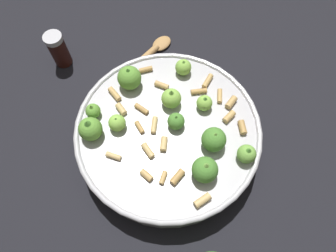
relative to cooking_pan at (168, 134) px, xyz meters
The scene contains 4 objects.
ground_plane 0.04m from the cooking_pan, 63.95° to the left, with size 2.40×2.40×0.00m, color black.
cooking_pan is the anchor object (origin of this frame).
pepper_shaker 0.32m from the cooking_pan, 92.26° to the right, with size 0.04×0.04×0.09m.
wooden_spoon 0.21m from the cooking_pan, 121.06° to the right, with size 0.26×0.04×0.02m.
Camera 1 is at (0.19, 0.15, 0.58)m, focal length 32.21 mm.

